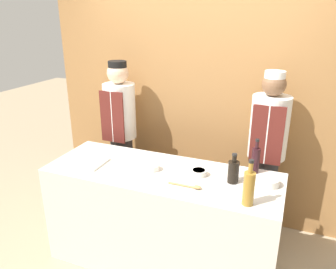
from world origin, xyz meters
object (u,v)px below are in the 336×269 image
(sauce_bowl_brown, at_px, (199,172))
(cutting_board, at_px, (87,162))
(sauce_bowl_yellow, at_px, (268,181))
(bottle_wine, at_px, (255,160))
(sauce_bowl_red, at_px, (152,167))
(wooden_spoon, at_px, (190,186))
(bottle_vinegar, at_px, (249,187))
(bottle_soy, at_px, (233,171))
(chef_left, at_px, (121,132))
(chef_right, at_px, (266,154))

(sauce_bowl_brown, bearing_deg, cutting_board, -171.82)
(sauce_bowl_yellow, xyz_separation_m, bottle_wine, (-0.13, 0.18, 0.08))
(sauce_bowl_red, xyz_separation_m, wooden_spoon, (0.38, -0.16, -0.01))
(bottle_vinegar, height_order, bottle_soy, bottle_vinegar)
(chef_left, bearing_deg, chef_right, -0.00)
(sauce_bowl_brown, xyz_separation_m, bottle_soy, (0.28, -0.01, 0.07))
(sauce_bowl_red, bearing_deg, sauce_bowl_yellow, 5.73)
(sauce_bowl_brown, height_order, bottle_wine, bottle_wine)
(sauce_bowl_brown, distance_m, chef_left, 1.23)
(chef_right, bearing_deg, sauce_bowl_red, -141.78)
(chef_left, bearing_deg, sauce_bowl_red, -44.52)
(sauce_bowl_red, xyz_separation_m, bottle_soy, (0.67, 0.04, 0.07))
(sauce_bowl_brown, bearing_deg, sauce_bowl_yellow, 4.10)
(bottle_wine, bearing_deg, cutting_board, -165.32)
(cutting_board, bearing_deg, sauce_bowl_yellow, 6.74)
(cutting_board, bearing_deg, bottle_wine, 14.68)
(bottle_vinegar, distance_m, wooden_spoon, 0.46)
(cutting_board, xyz_separation_m, chef_right, (1.44, 0.76, 0.00))
(sauce_bowl_brown, bearing_deg, chef_right, 53.12)
(sauce_bowl_brown, distance_m, bottle_vinegar, 0.53)
(bottle_wine, xyz_separation_m, bottle_soy, (-0.13, -0.23, -0.02))
(sauce_bowl_red, relative_size, chef_left, 0.07)
(bottle_wine, relative_size, chef_right, 0.17)
(wooden_spoon, xyz_separation_m, chef_right, (0.47, 0.83, -0.00))
(wooden_spoon, bearing_deg, chef_left, 141.93)
(bottle_vinegar, bearing_deg, sauce_bowl_yellow, 72.22)
(bottle_wine, xyz_separation_m, chef_left, (-1.48, 0.39, -0.09))
(sauce_bowl_brown, bearing_deg, bottle_soy, -2.25)
(sauce_bowl_yellow, relative_size, chef_right, 0.09)
(sauce_bowl_yellow, bearing_deg, wooden_spoon, -154.69)
(sauce_bowl_yellow, xyz_separation_m, cutting_board, (-1.52, -0.18, -0.02))
(sauce_bowl_red, bearing_deg, wooden_spoon, -23.19)
(sauce_bowl_yellow, height_order, cutting_board, sauce_bowl_yellow)
(bottle_vinegar, bearing_deg, bottle_soy, 119.62)
(cutting_board, bearing_deg, chef_right, 27.66)
(bottle_wine, xyz_separation_m, bottle_vinegar, (0.02, -0.51, 0.02))
(bottle_soy, height_order, wooden_spoon, bottle_soy)
(bottle_vinegar, bearing_deg, bottle_wine, 92.79)
(sauce_bowl_yellow, distance_m, wooden_spoon, 0.60)
(sauce_bowl_brown, height_order, cutting_board, sauce_bowl_brown)
(wooden_spoon, bearing_deg, sauce_bowl_red, 156.81)
(wooden_spoon, xyz_separation_m, chef_left, (-1.06, 0.83, 0.01))
(sauce_bowl_red, distance_m, sauce_bowl_yellow, 0.93)
(wooden_spoon, bearing_deg, bottle_soy, 36.26)
(sauce_bowl_brown, distance_m, bottle_soy, 0.29)
(bottle_vinegar, relative_size, wooden_spoon, 1.28)
(sauce_bowl_red, distance_m, wooden_spoon, 0.42)
(sauce_bowl_brown, xyz_separation_m, wooden_spoon, (-0.01, -0.22, -0.01))
(wooden_spoon, bearing_deg, sauce_bowl_yellow, 25.31)
(bottle_wine, bearing_deg, sauce_bowl_yellow, -55.04)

